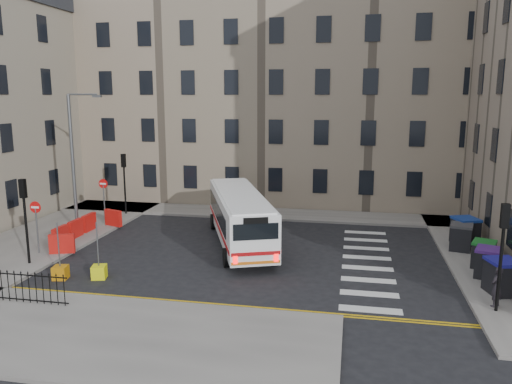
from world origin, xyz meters
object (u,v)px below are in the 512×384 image
(wheelie_bin_a, at_px, (502,276))
(wheelie_bin_d, at_px, (461,237))
(wheelie_bin_b, at_px, (488,262))
(pedestrian, at_px, (496,287))
(bollard_yellow, at_px, (99,272))
(wheelie_bin_e, at_px, (465,231))
(wheelie_bin_c, at_px, (484,254))
(streetlamp, at_px, (73,161))
(bus, at_px, (240,215))
(bollard_chevron, at_px, (61,273))

(wheelie_bin_a, relative_size, wheelie_bin_d, 1.04)
(wheelie_bin_b, bearing_deg, pedestrian, -79.05)
(wheelie_bin_a, distance_m, bollard_yellow, 17.17)
(wheelie_bin_e, bearing_deg, wheelie_bin_c, -108.38)
(streetlamp, distance_m, pedestrian, 23.04)
(wheelie_bin_e, height_order, bollard_yellow, wheelie_bin_e)
(wheelie_bin_c, relative_size, wheelie_bin_d, 0.97)
(wheelie_bin_b, relative_size, wheelie_bin_c, 1.04)
(wheelie_bin_d, bearing_deg, bus, -162.23)
(bus, xyz_separation_m, bollard_chevron, (-6.66, -6.79, -1.32))
(wheelie_bin_b, distance_m, pedestrian, 3.36)
(wheelie_bin_e, xyz_separation_m, bollard_yellow, (-17.09, -8.26, -0.59))
(bus, xyz_separation_m, wheelie_bin_d, (11.67, 0.75, -0.78))
(pedestrian, bearing_deg, wheelie_bin_c, -142.29)
(wheelie_bin_a, distance_m, pedestrian, 1.54)
(wheelie_bin_c, distance_m, wheelie_bin_e, 3.79)
(wheelie_bin_a, xyz_separation_m, wheelie_bin_e, (-0.02, 7.02, 0.02))
(pedestrian, bearing_deg, wheelie_bin_d, -135.66)
(wheelie_bin_e, bearing_deg, bollard_chevron, -174.56)
(bollard_chevron, bearing_deg, wheelie_bin_d, 22.38)
(wheelie_bin_c, bearing_deg, wheelie_bin_e, 111.91)
(wheelie_bin_a, xyz_separation_m, bollard_chevron, (-18.77, -1.64, -0.56))
(wheelie_bin_a, relative_size, bollard_yellow, 2.54)
(streetlamp, xyz_separation_m, wheelie_bin_a, (22.25, -5.65, -3.47))
(wheelie_bin_e, bearing_deg, pedestrian, -113.21)
(bus, relative_size, wheelie_bin_d, 7.12)
(streetlamp, height_order, pedestrian, streetlamp)
(bollard_chevron, bearing_deg, wheelie_bin_a, 5.00)
(wheelie_bin_a, bearing_deg, streetlamp, 151.05)
(streetlamp, distance_m, bus, 10.51)
(wheelie_bin_e, distance_m, bollard_yellow, 18.99)
(pedestrian, bearing_deg, wheelie_bin_b, -143.14)
(wheelie_bin_b, distance_m, wheelie_bin_d, 4.03)
(streetlamp, bearing_deg, pedestrian, -18.10)
(streetlamp, distance_m, wheelie_bin_b, 22.76)
(bus, distance_m, wheelie_bin_c, 12.34)
(streetlamp, xyz_separation_m, bus, (10.14, -0.50, -2.72))
(wheelie_bin_b, relative_size, wheelie_bin_e, 0.90)
(wheelie_bin_a, relative_size, wheelie_bin_c, 1.07)
(wheelie_bin_c, height_order, bollard_chevron, wheelie_bin_c)
(wheelie_bin_c, xyz_separation_m, bollard_yellow, (-17.16, -4.47, -0.48))
(wheelie_bin_a, bearing_deg, wheelie_bin_e, 75.46)
(wheelie_bin_c, bearing_deg, bollard_chevron, -144.56)
(bus, relative_size, wheelie_bin_e, 6.42)
(streetlamp, relative_size, wheelie_bin_d, 5.55)
(wheelie_bin_a, relative_size, wheelie_bin_b, 1.03)
(wheelie_bin_d, xyz_separation_m, bollard_yellow, (-16.67, -7.15, -0.54))
(streetlamp, xyz_separation_m, wheelie_bin_b, (22.16, -3.76, -3.52))
(wheelie_bin_c, relative_size, bollard_yellow, 2.36)
(wheelie_bin_c, distance_m, wheelie_bin_d, 2.72)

